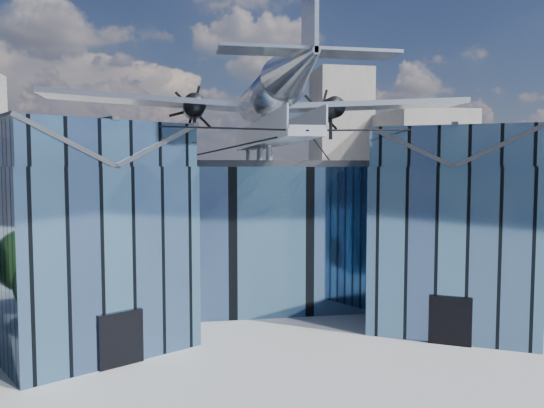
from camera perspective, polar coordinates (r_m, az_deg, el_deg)
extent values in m
plane|color=gray|center=(32.06, 0.65, -13.20)|extent=(120.00, 120.00, 0.00)
cube|color=#46698F|center=(39.78, -1.78, -2.83)|extent=(28.00, 14.00, 9.50)
cube|color=#292C32|center=(39.50, -1.79, 4.32)|extent=(28.00, 14.00, 0.40)
cube|color=#46698F|center=(29.85, -19.27, -5.34)|extent=(11.79, 11.43, 9.50)
cube|color=#46698F|center=(29.49, -19.53, 5.95)|extent=(11.56, 11.20, 2.20)
cube|color=#292C32|center=(28.78, -23.75, 5.90)|extent=(7.98, 9.23, 2.40)
cube|color=#292C32|center=(30.36, -15.54, 5.97)|extent=(7.98, 9.23, 2.40)
cube|color=#292C32|center=(29.56, -19.59, 8.18)|extent=(4.30, 7.10, 0.18)
cube|color=black|center=(26.99, -15.94, -13.79)|extent=(2.03, 1.32, 2.60)
cube|color=black|center=(31.70, -11.63, -4.66)|extent=(0.34, 0.34, 9.50)
cube|color=#46698F|center=(33.64, 18.90, -4.30)|extent=(11.79, 11.43, 9.50)
cube|color=#46698F|center=(33.33, 19.12, 5.71)|extent=(11.56, 11.20, 2.20)
cube|color=#292C32|center=(33.44, 15.25, 5.78)|extent=(7.98, 9.23, 2.40)
cube|color=#292C32|center=(33.37, 23.01, 5.61)|extent=(7.98, 9.23, 2.40)
cube|color=#292C32|center=(33.39, 19.17, 7.68)|extent=(4.30, 7.10, 0.18)
cube|color=black|center=(30.38, 18.61, -11.83)|extent=(2.03, 1.32, 2.60)
cube|color=black|center=(34.00, 11.28, -4.07)|extent=(0.34, 0.34, 9.50)
cube|color=#A0A6AE|center=(34.11, -0.45, 6.72)|extent=(1.80, 21.00, 0.50)
cube|color=#A0A6AE|center=(34.01, -1.96, 7.83)|extent=(0.08, 21.00, 1.10)
cube|color=#A0A6AE|center=(34.31, 1.05, 7.79)|extent=(0.08, 21.00, 1.10)
cylinder|color=#A0A6AE|center=(43.47, -2.56, 5.24)|extent=(0.44, 0.44, 1.35)
cylinder|color=#A0A6AE|center=(37.54, -1.35, 5.44)|extent=(0.44, 0.44, 1.35)
cylinder|color=#A0A6AE|center=(33.59, -0.30, 5.61)|extent=(0.44, 0.44, 1.35)
cylinder|color=#A0A6AE|center=(34.66, -0.59, 8.25)|extent=(0.70, 0.70, 1.40)
cylinder|color=black|center=(26.16, -9.14, 8.17)|extent=(10.55, 6.08, 0.69)
cylinder|color=black|center=(28.37, 12.79, 7.79)|extent=(10.55, 6.08, 0.69)
cylinder|color=black|center=(31.72, -5.21, 5.92)|extent=(6.09, 17.04, 1.19)
cylinder|color=black|center=(32.79, 5.35, 5.85)|extent=(6.09, 17.04, 1.19)
cylinder|color=#A6ABB3|center=(34.86, -0.59, 11.45)|extent=(2.50, 11.00, 2.50)
sphere|color=#A6ABB3|center=(40.25, -1.91, 10.44)|extent=(2.50, 2.50, 2.50)
cube|color=black|center=(39.36, -1.70, 11.60)|extent=(1.60, 1.40, 0.50)
cone|color=#A6ABB3|center=(26.18, 2.79, 14.61)|extent=(2.50, 7.00, 2.50)
cube|color=#A6ABB3|center=(24.36, 4.08, 19.28)|extent=(0.18, 2.40, 3.40)
cube|color=#A6ABB3|center=(24.12, 4.00, 16.01)|extent=(8.00, 1.80, 0.14)
cube|color=#A6ABB3|center=(35.36, -12.33, 10.76)|extent=(14.00, 3.20, 1.08)
cylinder|color=black|center=(35.92, -8.40, 10.30)|extent=(1.44, 3.20, 1.44)
cone|color=black|center=(37.71, -8.48, 10.00)|extent=(0.70, 0.70, 0.70)
cube|color=black|center=(37.86, -8.49, 9.97)|extent=(1.05, 0.06, 3.33)
cube|color=black|center=(37.86, -8.49, 9.97)|extent=(2.53, 0.06, 2.53)
cube|color=black|center=(37.86, -8.49, 9.97)|extent=(3.33, 0.06, 1.05)
cylinder|color=black|center=(35.21, -8.35, 8.43)|extent=(0.24, 0.24, 1.75)
cube|color=#A6ABB3|center=(37.56, 9.92, 10.39)|extent=(14.00, 3.20, 1.08)
cylinder|color=black|center=(37.36, 6.08, 10.08)|extent=(1.44, 3.20, 1.44)
cone|color=black|center=(39.09, 5.33, 9.81)|extent=(0.70, 0.70, 0.70)
cube|color=black|center=(39.23, 5.27, 9.79)|extent=(1.05, 0.06, 3.33)
cube|color=black|center=(39.23, 5.27, 9.79)|extent=(2.53, 0.06, 2.53)
cube|color=black|center=(39.23, 5.27, 9.79)|extent=(3.33, 0.06, 1.05)
cylinder|color=black|center=(36.68, 6.33, 8.27)|extent=(0.24, 0.24, 1.75)
cube|color=gray|center=(86.72, 15.69, 3.52)|extent=(12.00, 14.00, 18.00)
cube|color=gray|center=(86.31, -19.66, 2.11)|extent=(14.00, 10.00, 14.00)
cube|color=gray|center=(92.41, 7.38, 6.14)|extent=(9.00, 9.00, 26.00)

